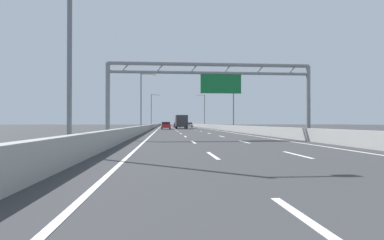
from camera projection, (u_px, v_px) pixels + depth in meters
ground_plane at (177, 127)px, 100.56m from camera, size 260.00×260.00×0.00m
lane_dash_left_0 at (314, 225)px, 4.26m from camera, size 0.16×3.00×0.01m
lane_dash_left_1 at (213, 156)px, 13.23m from camera, size 0.16×3.00×0.01m
lane_dash_left_2 at (194, 142)px, 22.19m from camera, size 0.16×3.00×0.01m
lane_dash_left_3 at (185, 137)px, 31.16m from camera, size 0.16×3.00×0.01m
lane_dash_left_4 at (181, 133)px, 40.13m from camera, size 0.16×3.00×0.01m
lane_dash_left_5 at (178, 131)px, 49.10m from camera, size 0.16×3.00×0.01m
lane_dash_left_6 at (176, 130)px, 58.07m from camera, size 0.16×3.00×0.01m
lane_dash_left_7 at (174, 129)px, 67.03m from camera, size 0.16×3.00×0.01m
lane_dash_left_8 at (173, 128)px, 76.00m from camera, size 0.16×3.00×0.01m
lane_dash_left_9 at (172, 128)px, 84.97m from camera, size 0.16×3.00×0.01m
lane_dash_left_10 at (172, 127)px, 93.94m from camera, size 0.16×3.00×0.01m
lane_dash_left_11 at (171, 127)px, 102.90m from camera, size 0.16×3.00×0.01m
lane_dash_left_12 at (171, 126)px, 111.87m from camera, size 0.16×3.00×0.01m
lane_dash_left_13 at (170, 126)px, 120.84m from camera, size 0.16×3.00×0.01m
lane_dash_left_14 at (170, 126)px, 129.81m from camera, size 0.16×3.00×0.01m
lane_dash_left_15 at (170, 126)px, 138.78m from camera, size 0.16×3.00×0.01m
lane_dash_left_16 at (169, 126)px, 147.74m from camera, size 0.16×3.00×0.01m
lane_dash_left_17 at (169, 125)px, 156.71m from camera, size 0.16×3.00×0.01m
lane_dash_right_1 at (297, 155)px, 13.53m from camera, size 0.16×3.00×0.01m
lane_dash_right_2 at (245, 142)px, 22.50m from camera, size 0.16×3.00×0.01m
lane_dash_right_3 at (222, 136)px, 31.47m from camera, size 0.16×3.00×0.01m
lane_dash_right_4 at (209, 133)px, 40.43m from camera, size 0.16×3.00×0.01m
lane_dash_right_5 at (201, 131)px, 49.40m from camera, size 0.16×3.00×0.01m
lane_dash_right_6 at (196, 130)px, 58.37m from camera, size 0.16×3.00×0.01m
lane_dash_right_7 at (192, 129)px, 67.34m from camera, size 0.16×3.00×0.01m
lane_dash_right_8 at (188, 128)px, 76.30m from camera, size 0.16×3.00×0.01m
lane_dash_right_9 at (186, 128)px, 85.27m from camera, size 0.16×3.00×0.01m
lane_dash_right_10 at (184, 127)px, 94.24m from camera, size 0.16×3.00×0.01m
lane_dash_right_11 at (182, 127)px, 103.21m from camera, size 0.16×3.00×0.01m
lane_dash_right_12 at (181, 126)px, 112.17m from camera, size 0.16×3.00×0.01m
lane_dash_right_13 at (180, 126)px, 121.14m from camera, size 0.16×3.00×0.01m
lane_dash_right_14 at (179, 126)px, 130.11m from camera, size 0.16×3.00×0.01m
lane_dash_right_15 at (178, 126)px, 139.08m from camera, size 0.16×3.00×0.01m
lane_dash_right_16 at (177, 126)px, 148.05m from camera, size 0.16×3.00×0.01m
lane_dash_right_17 at (176, 125)px, 157.01m from camera, size 0.16×3.00×0.01m
edge_line_left at (160, 128)px, 88.17m from camera, size 0.16×176.00×0.01m
edge_line_right at (198, 127)px, 89.05m from camera, size 0.16×176.00×0.01m
barrier_left at (156, 125)px, 109.95m from camera, size 0.45×220.00×0.95m
barrier_right at (196, 125)px, 111.11m from camera, size 0.45×220.00×0.95m
sign_gantry at (212, 80)px, 26.56m from camera, size 17.13×0.36×6.36m
streetlamp_left_near at (75, 25)px, 13.22m from camera, size 2.58×0.28×9.50m
streetlamp_left_mid at (142, 98)px, 52.52m from camera, size 2.58×0.28×9.50m
streetlamp_right_mid at (232, 99)px, 53.77m from camera, size 2.58×0.28×9.50m
streetlamp_left_far at (152, 109)px, 91.81m from camera, size 2.58×0.28×9.50m
streetlamp_right_far at (204, 109)px, 93.07m from camera, size 2.58×0.28×9.50m
silver_car at (189, 125)px, 97.76m from camera, size 1.88×4.28×1.41m
black_car at (177, 125)px, 95.18m from camera, size 1.89×4.58×1.46m
green_car at (184, 124)px, 122.89m from camera, size 1.79×4.12×1.51m
red_car at (166, 126)px, 65.41m from camera, size 1.87×4.23×1.51m
box_truck at (181, 121)px, 71.23m from camera, size 2.45×8.88×2.97m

